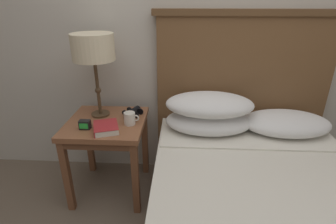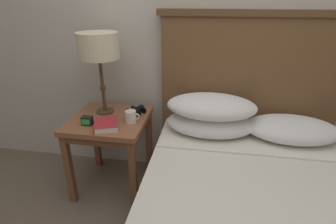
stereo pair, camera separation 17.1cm
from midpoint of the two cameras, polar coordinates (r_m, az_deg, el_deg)
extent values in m
cube|color=beige|center=(1.97, 6.42, 21.39)|extent=(8.00, 0.06, 2.60)
cube|color=brown|center=(1.90, -15.85, -2.40)|extent=(0.53, 0.53, 0.04)
cube|color=brown|center=(1.92, -15.71, -3.55)|extent=(0.50, 0.50, 0.05)
cube|color=brown|center=(1.96, -23.57, -12.85)|extent=(0.04, 0.04, 0.55)
cube|color=brown|center=(1.81, -9.86, -14.28)|extent=(0.04, 0.04, 0.55)
cube|color=brown|center=(2.30, -18.81, -6.23)|extent=(0.04, 0.04, 0.55)
cube|color=brown|center=(2.18, -7.30, -6.87)|extent=(0.04, 0.04, 0.55)
cube|color=silver|center=(1.44, 18.15, -22.14)|extent=(1.18, 1.78, 0.26)
cube|color=white|center=(1.81, 14.35, -5.69)|extent=(1.16, 0.28, 0.01)
cube|color=brown|center=(2.07, 13.02, 2.01)|extent=(1.26, 0.06, 1.26)
cube|color=brown|center=(1.93, 14.91, 20.26)|extent=(1.32, 0.10, 0.04)
ellipsoid|color=white|center=(1.84, 6.17, -2.06)|extent=(0.60, 0.36, 0.15)
ellipsoid|color=white|center=(1.95, 21.98, -2.30)|extent=(0.60, 0.36, 0.15)
ellipsoid|color=white|center=(1.79, 6.36, 1.61)|extent=(0.60, 0.36, 0.15)
cylinder|color=#4C3823|center=(1.99, -16.86, -0.45)|extent=(0.13, 0.13, 0.01)
cylinder|color=#4C3823|center=(1.92, -17.56, 5.01)|extent=(0.02, 0.02, 0.39)
sphere|color=#4C3823|center=(1.93, -17.49, 4.47)|extent=(0.04, 0.04, 0.04)
cylinder|color=beige|center=(1.86, -18.66, 13.24)|extent=(0.28, 0.28, 0.17)
cube|color=silver|center=(1.75, -16.09, -3.39)|extent=(0.20, 0.22, 0.04)
cube|color=#B2282D|center=(1.75, -16.17, -2.81)|extent=(0.20, 0.22, 0.00)
cube|color=#B2282D|center=(1.76, -18.47, -3.65)|extent=(0.06, 0.17, 0.04)
cylinder|color=black|center=(1.91, -10.85, -0.43)|extent=(0.08, 0.10, 0.04)
cylinder|color=black|center=(1.88, -9.67, -0.68)|extent=(0.05, 0.03, 0.05)
cylinder|color=black|center=(1.94, -12.00, -0.18)|extent=(0.04, 0.02, 0.04)
cylinder|color=black|center=(1.96, -9.77, 0.27)|extent=(0.08, 0.10, 0.04)
cylinder|color=black|center=(1.93, -8.61, 0.03)|extent=(0.05, 0.03, 0.05)
cylinder|color=black|center=(1.98, -10.90, 0.51)|extent=(0.04, 0.02, 0.04)
cube|color=black|center=(1.93, -10.32, 0.14)|extent=(0.07, 0.06, 0.01)
cylinder|color=black|center=(1.93, -10.33, 0.26)|extent=(0.02, 0.02, 0.02)
cylinder|color=silver|center=(1.79, -11.09, -1.45)|extent=(0.08, 0.08, 0.08)
torus|color=silver|center=(1.78, -9.78, -1.36)|extent=(0.05, 0.01, 0.05)
cube|color=black|center=(1.81, -20.26, -2.65)|extent=(0.07, 0.04, 0.06)
cube|color=green|center=(1.79, -20.54, -2.99)|extent=(0.06, 0.00, 0.04)
camera|label=1|loc=(0.09, -92.86, -1.27)|focal=28.00mm
camera|label=2|loc=(0.09, 87.14, 1.27)|focal=28.00mm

